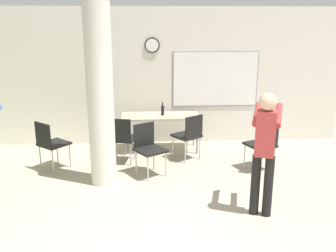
{
  "coord_description": "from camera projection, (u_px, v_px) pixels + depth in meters",
  "views": [
    {
      "loc": [
        -0.15,
        -2.66,
        2.53
      ],
      "look_at": [
        0.18,
        2.65,
        1.02
      ],
      "focal_mm": 40.0,
      "sensor_mm": 36.0,
      "label": 1
    }
  ],
  "objects": [
    {
      "name": "person_playing_side",
      "position": [
        265.0,
        145.0,
        4.82
      ],
      "size": [
        0.52,
        0.69,
        1.67
      ],
      "color": "black",
      "rests_on": "ground_plane"
    },
    {
      "name": "chair_mid_room",
      "position": [
        263.0,
        143.0,
        6.41
      ],
      "size": [
        0.57,
        0.57,
        0.87
      ],
      "color": "black",
      "rests_on": "ground_plane"
    },
    {
      "name": "bottle_on_table",
      "position": [
        163.0,
        110.0,
        7.36
      ],
      "size": [
        0.06,
        0.06,
        0.26
      ],
      "color": "black",
      "rests_on": "folding_table"
    },
    {
      "name": "wall_back",
      "position": [
        153.0,
        77.0,
        7.73
      ],
      "size": [
        8.0,
        0.15,
        2.8
      ],
      "color": "silver",
      "rests_on": "ground_plane"
    },
    {
      "name": "folding_table",
      "position": [
        161.0,
        118.0,
        7.39
      ],
      "size": [
        1.53,
        0.64,
        0.73
      ],
      "color": "tan",
      "rests_on": "ground_plane"
    },
    {
      "name": "chair_table_left",
      "position": [
        122.0,
        137.0,
        6.74
      ],
      "size": [
        0.51,
        0.51,
        0.87
      ],
      "color": "black",
      "rests_on": "ground_plane"
    },
    {
      "name": "chair_table_right",
      "position": [
        189.0,
        133.0,
        6.93
      ],
      "size": [
        0.61,
        0.61,
        0.87
      ],
      "color": "black",
      "rests_on": "ground_plane"
    },
    {
      "name": "chair_near_pillar",
      "position": [
        50.0,
        142.0,
        6.46
      ],
      "size": [
        0.62,
        0.62,
        0.87
      ],
      "color": "black",
      "rests_on": "ground_plane"
    },
    {
      "name": "chair_table_front",
      "position": [
        148.0,
        146.0,
        6.25
      ],
      "size": [
        0.61,
        0.61,
        0.87
      ],
      "color": "black",
      "rests_on": "ground_plane"
    },
    {
      "name": "support_pillar",
      "position": [
        100.0,
        97.0,
        5.7
      ],
      "size": [
        0.41,
        0.41,
        2.8
      ],
      "color": "silver",
      "rests_on": "ground_plane"
    }
  ]
}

